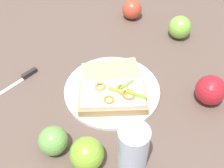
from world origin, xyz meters
TOP-DOWN VIEW (x-y plane):
  - ground_plane at (0.00, 0.00)m, footprint 2.00×2.00m
  - plate at (0.00, 0.00)m, footprint 0.26×0.26m
  - sandwich at (-0.02, -0.03)m, footprint 0.20×0.19m
  - bread_slice_side at (0.02, 0.03)m, footprint 0.18×0.16m
  - apple_0 at (0.27, 0.23)m, footprint 0.07×0.07m
  - apple_1 at (-0.21, -0.05)m, footprint 0.09×0.09m
  - apple_2 at (0.32, 0.05)m, footprint 0.10×0.10m
  - apple_3 at (-0.18, -0.13)m, footprint 0.10×0.10m
  - apple_4 at (0.18, -0.18)m, footprint 0.11×0.11m
  - drinking_glass at (-0.10, -0.19)m, footprint 0.07×0.07m
  - knife at (-0.16, 0.20)m, footprint 0.13×0.03m

SIDE VIEW (x-z plane):
  - ground_plane at x=0.00m, z-range 0.00..0.00m
  - plate at x=0.00m, z-range 0.00..0.01m
  - knife at x=-0.16m, z-range 0.00..0.01m
  - bread_slice_side at x=0.02m, z-range 0.01..0.03m
  - sandwich at x=-0.02m, z-range 0.00..0.05m
  - apple_1 at x=-0.21m, z-range 0.00..0.07m
  - apple_0 at x=0.27m, z-range 0.00..0.07m
  - apple_2 at x=0.32m, z-range 0.00..0.07m
  - apple_3 at x=-0.18m, z-range 0.00..0.08m
  - apple_4 at x=0.18m, z-range 0.00..0.08m
  - drinking_glass at x=-0.10m, z-range 0.00..0.12m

